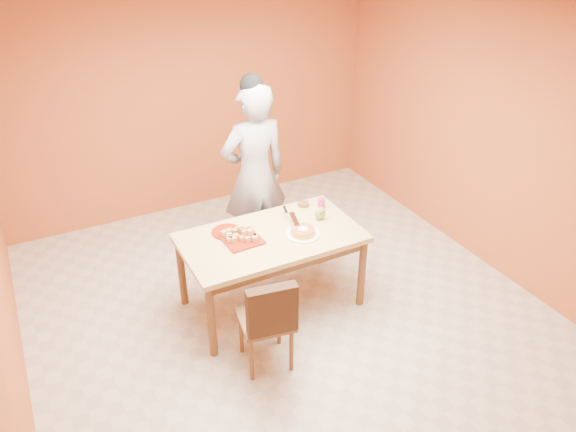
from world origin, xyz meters
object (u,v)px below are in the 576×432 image
pastry_platter (242,240)px  red_dinner_plate (227,232)px  magenta_glass (321,203)px  dining_chair (266,319)px  sponge_cake (303,231)px  dining_table (271,244)px  checker_tin (303,204)px  egg_ornament (320,213)px  person (254,175)px

pastry_platter → red_dinner_plate: pastry_platter is taller
magenta_glass → dining_chair: bearing=-138.5°
pastry_platter → sponge_cake: sponge_cake is taller
dining_table → sponge_cake: sponge_cake is taller
dining_table → pastry_platter: size_ratio=5.03×
magenta_glass → checker_tin: magenta_glass is taller
egg_ornament → dining_chair: bearing=-122.3°
dining_chair → person: bearing=77.4°
dining_chair → pastry_platter: size_ratio=2.83×
red_dinner_plate → checker_tin: 0.86m
dining_table → sponge_cake: 0.31m
dining_table → person: size_ratio=0.84×
sponge_cake → checker_tin: (0.26, 0.47, -0.02)m
checker_tin → red_dinner_plate: bearing=-171.9°
magenta_glass → egg_ornament: bearing=-123.2°
dining_chair → red_dinner_plate: (0.05, 0.91, 0.30)m
person → red_dinner_plate: 0.83m
person → sponge_cake: person is taller
dining_chair → sponge_cake: 0.91m
dining_chair → egg_ornament: bearing=47.6°
person → egg_ornament: bearing=111.8°
red_dinner_plate → egg_ornament: bearing=-12.1°
dining_table → dining_chair: size_ratio=1.78×
dining_chair → sponge_cake: bearing=50.5°
egg_ornament → magenta_glass: (0.12, 0.19, -0.02)m
dining_table → sponge_cake: size_ratio=7.34×
dining_table → pastry_platter: pastry_platter is taller
dining_table → pastry_platter: bearing=170.6°
dining_chair → red_dinner_plate: bearing=96.0°
pastry_platter → egg_ornament: size_ratio=2.47×
pastry_platter → magenta_glass: size_ratio=3.23×
magenta_glass → checker_tin: bearing=138.5°
dining_table → checker_tin: size_ratio=14.54×
egg_ornament → magenta_glass: egg_ornament is taller
red_dinner_plate → checker_tin: (0.85, 0.12, 0.01)m
pastry_platter → magenta_glass: (0.92, 0.19, 0.04)m
person → dining_chair: bearing=68.1°
dining_chair → pastry_platter: bearing=90.0°
dining_chair → person: 1.69m
dining_table → dining_chair: 0.81m
red_dinner_plate → magenta_glass: bearing=0.2°
person → sponge_cake: 0.95m
sponge_cake → pastry_platter: bearing=162.5°
dining_table → red_dinner_plate: bearing=145.3°
dining_chair → magenta_glass: (1.03, 0.91, 0.34)m
sponge_cake → checker_tin: bearing=60.6°
egg_ornament → sponge_cake: bearing=-130.0°
sponge_cake → egg_ornament: size_ratio=1.69×
sponge_cake → egg_ornament: bearing=30.9°
egg_ornament → red_dinner_plate: bearing=-172.9°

